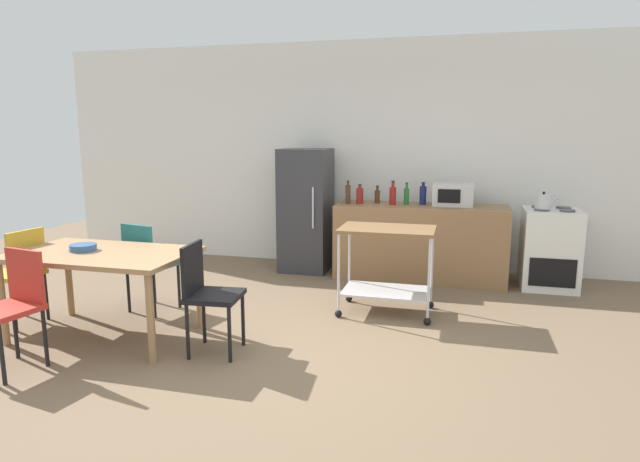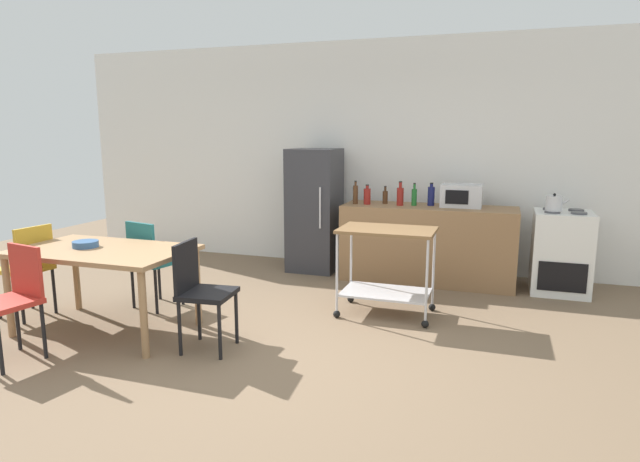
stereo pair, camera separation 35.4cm
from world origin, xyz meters
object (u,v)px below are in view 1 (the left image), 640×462
chair_mustard (19,270)px  bottle_soda (348,194)px  fruit_bowl (83,247)px  bottle_sesame_oil (377,196)px  kitchen_cart (387,256)px  bottle_hot_sauce (393,195)px  kettle (543,201)px  bottle_soy_sauce (360,196)px  stove_oven (550,249)px  chair_black (207,290)px  chair_teal (147,261)px  dining_table (102,261)px  refrigerator (306,210)px  bottle_sparkling_water (406,196)px  microwave (453,195)px  chair_red (13,302)px  bottle_olive_oil (423,195)px

chair_mustard → bottle_soda: bottle_soda is taller
fruit_bowl → bottle_sesame_oil: bearing=50.9°
kitchen_cart → bottle_hot_sauce: 1.37m
kettle → bottle_soy_sauce: bearing=179.3°
stove_oven → bottle_soy_sauce: 2.25m
bottle_soy_sauce → bottle_sesame_oil: 0.23m
chair_black → bottle_soda: (0.60, 2.57, 0.50)m
chair_black → chair_teal: 1.25m
dining_table → refrigerator: bearing=68.8°
bottle_sesame_oil → bottle_sparkling_water: bearing=-9.5°
kitchen_cart → kettle: (1.55, 1.25, 0.43)m
chair_teal → microwave: 3.49m
fruit_bowl → kettle: bearing=31.8°
kitchen_cart → chair_teal: bearing=-165.9°
bottle_soy_sauce → chair_mustard: bearing=-137.7°
dining_table → chair_mustard: chair_mustard is taller
bottle_soy_sauce → microwave: microwave is taller
microwave → fruit_bowl: size_ratio=2.09×
chair_black → bottle_sesame_oil: size_ratio=4.17×
dining_table → bottle_sesame_oil: 3.28m
chair_teal → kitchen_cart: bearing=-152.6°
bottle_soda → bottle_soy_sauce: bottle_soda is taller
chair_red → bottle_soy_sauce: bearing=69.1°
bottle_soda → chair_red: bearing=-119.9°
bottle_sparkling_water → kettle: 1.51m
kitchen_cart → bottle_sparkling_water: 1.41m
dining_table → bottle_sparkling_water: (2.30, 2.57, 0.34)m
chair_red → refrigerator: size_ratio=0.57×
bottle_sparkling_water → kitchen_cart: bearing=-91.8°
microwave → refrigerator: bearing=179.3°
chair_teal → bottle_soy_sauce: bearing=-120.2°
dining_table → fruit_bowl: 0.21m
chair_mustard → bottle_soy_sauce: (2.69, 2.44, 0.48)m
bottle_soda → fruit_bowl: size_ratio=1.27×
bottle_soy_sauce → fruit_bowl: bearing=-127.7°
fruit_bowl → microwave: bearing=41.1°
kitchen_cart → bottle_sesame_oil: bottle_sesame_oil is taller
kettle → dining_table: bearing=-147.0°
dining_table → bottle_olive_oil: 3.64m
chair_mustard → kitchen_cart: 3.41m
fruit_bowl → bottle_soda: bearing=54.2°
chair_mustard → bottle_olive_oil: (3.43, 2.57, 0.50)m
chair_black → refrigerator: bearing=-5.8°
chair_mustard → refrigerator: bearing=149.8°
dining_table → chair_mustard: 0.95m
dining_table → chair_mustard: (-0.94, 0.06, -0.15)m
stove_oven → bottle_sparkling_water: bottle_sparkling_water is taller
bottle_sparkling_water → fruit_bowl: (-2.49, -2.56, -0.23)m
dining_table → bottle_soy_sauce: bottle_soy_sauce is taller
stove_oven → bottle_soda: bottle_soda is taller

